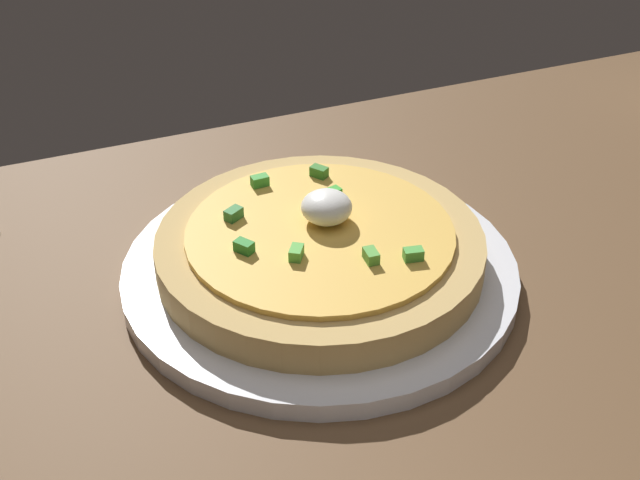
# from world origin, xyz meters

# --- Properties ---
(dining_table) EXTENTS (1.16, 0.64, 0.03)m
(dining_table) POSITION_xyz_m (0.00, 0.00, 0.02)
(dining_table) COLOR brown
(dining_table) RESTS_ON ground
(plate) EXTENTS (0.28, 0.28, 0.01)m
(plate) POSITION_xyz_m (0.04, -0.06, 0.04)
(plate) COLOR white
(plate) RESTS_ON dining_table
(pizza) EXTENTS (0.23, 0.23, 0.05)m
(pizza) POSITION_xyz_m (0.04, -0.06, 0.06)
(pizza) COLOR tan
(pizza) RESTS_ON plate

